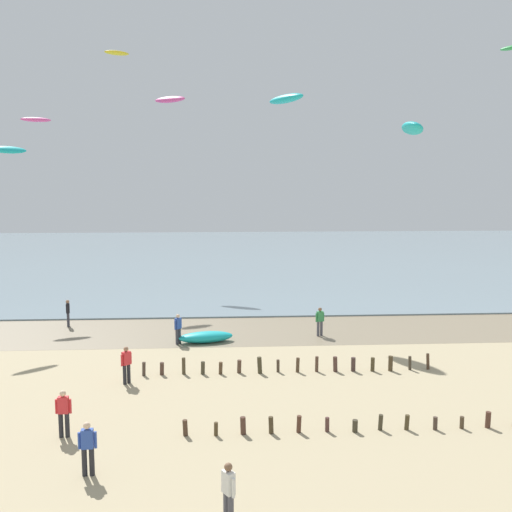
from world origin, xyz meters
The scene contains 18 objects.
wet_sand_strip centered at (0.00, 25.79, 0.00)m, with size 120.00×7.00×0.01m, color #84755B.
sea centered at (0.00, 64.29, 0.05)m, with size 160.00×70.00×0.10m, color gray.
groyne_mid centered at (8.44, 11.19, 0.28)m, with size 14.37×0.34×0.64m.
groyne_far centered at (5.67, 17.86, 0.34)m, with size 13.78×0.35×0.80m.
person_nearest_camera centered at (-1.87, 16.75, 0.92)m, with size 0.43×0.43×1.71m.
person_mid_beach centered at (2.56, 5.70, 0.92)m, with size 0.38×0.50×1.71m.
person_by_waterline centered at (-1.71, 8.54, 0.92)m, with size 0.57×0.25×1.71m.
person_left_flank centered at (-7.26, 27.58, 0.92)m, with size 0.30×0.56×1.71m.
person_right_flank centered at (-3.18, 11.34, 0.92)m, with size 0.57×0.22×1.71m.
person_far_down_beach centered at (8.19, 24.36, 0.92)m, with size 0.54×0.33×1.71m.
person_trailing_behind centered at (-0.03, 23.13, 0.92)m, with size 0.39×0.47×1.71m.
grounded_kite centered at (1.51, 23.37, 0.31)m, with size 3.08×1.11×0.62m, color #19B2B7.
kite_aloft_0 centered at (-11.16, 35.55, 13.65)m, with size 2.13×0.68×0.34m, color #E54C99.
kite_aloft_3 centered at (-6.44, 43.19, 20.15)m, with size 2.13×0.68×0.34m, color yellow.
kite_aloft_5 centered at (11.93, 20.08, 11.66)m, with size 3.06×0.98×0.49m, color #19B2B7.
kite_aloft_6 centered at (-10.53, 27.83, 11.00)m, with size 2.28×0.73×0.37m, color #19B2B7.
kite_aloft_7 centered at (-2.15, 45.30, 16.59)m, with size 3.12×1.00×0.50m, color #E54C99.
kite_aloft_8 centered at (6.76, 30.28, 14.53)m, with size 3.50×1.12×0.56m, color #19B2B7.
Camera 1 is at (2.42, -8.36, 8.86)m, focal length 40.18 mm.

